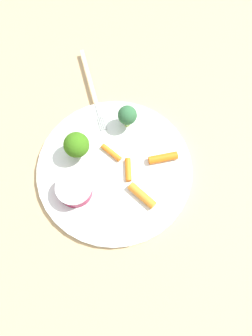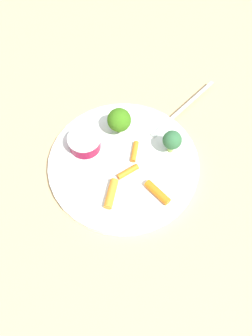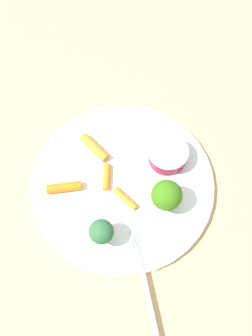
% 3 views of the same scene
% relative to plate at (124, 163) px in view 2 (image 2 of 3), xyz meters
% --- Properties ---
extents(ground_plane, '(2.40, 2.40, 0.00)m').
position_rel_plate_xyz_m(ground_plane, '(0.00, 0.00, -0.01)').
color(ground_plane, tan).
extents(plate, '(0.28, 0.28, 0.01)m').
position_rel_plate_xyz_m(plate, '(0.00, 0.00, 0.00)').
color(plate, white).
rests_on(plate, ground_plane).
extents(sauce_cup, '(0.06, 0.06, 0.03)m').
position_rel_plate_xyz_m(sauce_cup, '(-0.00, 0.08, 0.02)').
color(sauce_cup, maroon).
rests_on(sauce_cup, plate).
extents(broccoli_floret_0, '(0.04, 0.04, 0.05)m').
position_rel_plate_xyz_m(broccoli_floret_0, '(0.06, -0.07, 0.04)').
color(broccoli_floret_0, '#9AC459').
rests_on(broccoli_floret_0, plate).
extents(broccoli_floret_1, '(0.05, 0.05, 0.06)m').
position_rel_plate_xyz_m(broccoli_floret_1, '(0.06, 0.04, 0.04)').
color(broccoli_floret_1, '#93BA5C').
rests_on(broccoli_floret_1, plate).
extents(carrot_stick_0, '(0.03, 0.05, 0.01)m').
position_rel_plate_xyz_m(carrot_stick_0, '(-0.04, -0.08, 0.01)').
color(carrot_stick_0, orange).
rests_on(carrot_stick_0, plate).
extents(carrot_stick_1, '(0.04, 0.02, 0.01)m').
position_rel_plate_xyz_m(carrot_stick_1, '(0.03, -0.01, 0.01)').
color(carrot_stick_1, orange).
rests_on(carrot_stick_1, plate).
extents(carrot_stick_2, '(0.04, 0.03, 0.01)m').
position_rel_plate_xyz_m(carrot_stick_2, '(-0.02, -0.02, 0.01)').
color(carrot_stick_2, orange).
rests_on(carrot_stick_2, plate).
extents(carrot_stick_3, '(0.06, 0.03, 0.02)m').
position_rel_plate_xyz_m(carrot_stick_3, '(-0.07, -0.01, 0.01)').
color(carrot_stick_3, orange).
rests_on(carrot_stick_3, plate).
extents(fork, '(0.19, 0.07, 0.00)m').
position_rel_plate_xyz_m(fork, '(0.17, -0.06, 0.01)').
color(fork, '#B5BDB6').
rests_on(fork, plate).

